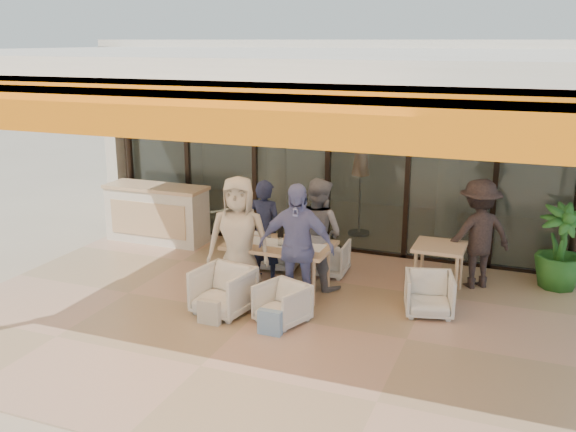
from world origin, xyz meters
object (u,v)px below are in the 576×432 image
object	(u,v)px
host_counter	(157,213)
diner_periwinkle	(296,248)
chair_near_right	(282,302)
side_chair	(429,293)
chair_near_left	(223,289)
dining_table	(279,247)
chair_far_left	(278,247)
potted_palm	(561,248)
diner_cream	(239,240)
side_table	(439,252)
standing_woman	(478,234)
chair_far_right	(328,256)
diner_grey	(318,233)
diner_navy	(265,230)

from	to	relation	value
host_counter	diner_periwinkle	world-z (taller)	diner_periwinkle
chair_near_right	side_chair	bearing A→B (deg)	50.54
chair_near_left	side_chair	distance (m)	2.72
dining_table	diner_periwinkle	bearing A→B (deg)	-46.86
dining_table	diner_periwinkle	world-z (taller)	diner_periwinkle
chair_far_left	dining_table	bearing A→B (deg)	106.60
chair_far_left	potted_palm	bearing A→B (deg)	-177.64
diner_cream	side_chair	size ratio (longest dim) A/B	2.82
side_table	standing_woman	bearing A→B (deg)	46.69
host_counter	chair_far_left	distance (m)	2.58
chair_far_right	diner_periwinkle	bearing A→B (deg)	86.81
diner_periwinkle	diner_grey	bearing A→B (deg)	82.75
chair_far_right	standing_woman	distance (m)	2.25
chair_near_right	diner_periwinkle	world-z (taller)	diner_periwinkle
chair_near_right	chair_far_left	bearing A→B (deg)	135.00
potted_palm	chair_near_left	bearing A→B (deg)	-148.03
chair_far_right	side_table	bearing A→B (deg)	170.41
chair_near_right	diner_navy	world-z (taller)	diner_navy
chair_far_left	side_table	distance (m)	2.57
chair_far_right	side_table	distance (m)	1.75
diner_cream	side_chair	bearing A→B (deg)	-4.54
host_counter	side_table	distance (m)	5.12
diner_grey	chair_far_right	bearing A→B (deg)	-68.94
dining_table	chair_near_left	bearing A→B (deg)	-113.28
chair_near_right	diner_cream	xyz separation A→B (m)	(-0.84, 0.50, 0.59)
diner_periwinkle	side_table	size ratio (longest dim) A/B	2.34
diner_periwinkle	side_chair	size ratio (longest dim) A/B	2.79
diner_navy	standing_woman	distance (m)	3.11
dining_table	diner_navy	distance (m)	0.61
chair_near_left	side_chair	bearing A→B (deg)	29.99
host_counter	chair_far_left	bearing A→B (deg)	-10.76
chair_far_right	diner_cream	distance (m)	1.73
chair_near_left	diner_periwinkle	size ratio (longest dim) A/B	0.40
chair_far_left	side_table	bearing A→B (deg)	168.71
chair_far_left	chair_near_right	xyz separation A→B (m)	(0.84, -1.90, -0.06)
chair_far_left	standing_woman	xyz separation A→B (m)	(3.01, 0.30, 0.46)
chair_near_right	side_chair	world-z (taller)	side_chair
chair_near_left	diner_periwinkle	bearing A→B (deg)	40.09
chair_far_left	potted_palm	size ratio (longest dim) A/B	0.56
chair_far_right	diner_navy	size ratio (longest dim) A/B	0.39
chair_near_right	diner_grey	size ratio (longest dim) A/B	0.36
chair_far_left	diner_cream	bearing A→B (deg)	83.01
dining_table	side_table	xyz separation A→B (m)	(2.13, 0.75, -0.05)
diner_navy	chair_near_right	bearing A→B (deg)	124.00
host_counter	standing_woman	xyz separation A→B (m)	(5.54, -0.18, 0.28)
chair_near_left	chair_near_right	size ratio (longest dim) A/B	1.20
standing_woman	chair_far_right	bearing A→B (deg)	-27.31
diner_cream	diner_grey	bearing A→B (deg)	32.20
chair_near_right	standing_woman	world-z (taller)	standing_woman
diner_navy	diner_cream	world-z (taller)	diner_cream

